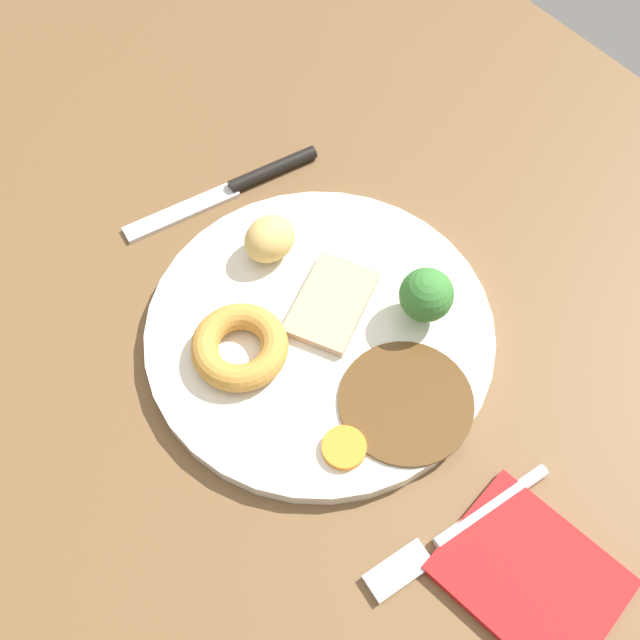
{
  "coord_description": "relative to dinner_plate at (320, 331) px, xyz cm",
  "views": [
    {
      "loc": [
        -21.78,
        17.66,
        52.47
      ],
      "look_at": [
        -0.03,
        1.09,
        6.0
      ],
      "focal_mm": 40.11,
      "sensor_mm": 36.0,
      "label": 1
    }
  ],
  "objects": [
    {
      "name": "meat_slice_main",
      "position": [
        0.97,
        -1.88,
        1.1
      ],
      "size": [
        8.27,
        9.37,
        0.8
      ],
      "primitive_type": "cube",
      "rotation": [
        0.0,
        0.0,
        2.08
      ],
      "color": "tan",
      "rests_on": "dinner_plate"
    },
    {
      "name": "dining_table",
      "position": [
        0.03,
        -1.09,
        -2.5
      ],
      "size": [
        120.0,
        84.0,
        3.6
      ],
      "primitive_type": "cube",
      "color": "brown",
      "rests_on": "ground"
    },
    {
      "name": "dinner_plate",
      "position": [
        0.0,
        0.0,
        0.0
      ],
      "size": [
        26.91,
        26.91,
        1.4
      ],
      "primitive_type": "cylinder",
      "color": "silver",
      "rests_on": "dining_table"
    },
    {
      "name": "gravy_pool",
      "position": [
        -8.81,
        -0.99,
        0.85
      ],
      "size": [
        9.82,
        9.82,
        0.3
      ],
      "primitive_type": "cylinder",
      "color": "#563819",
      "rests_on": "dinner_plate"
    },
    {
      "name": "folded_napkin",
      "position": [
        -22.72,
        0.1,
        -0.3
      ],
      "size": [
        12.35,
        10.72,
        0.8
      ],
      "primitive_type": "cube",
      "rotation": [
        0.0,
        0.0,
        0.17
      ],
      "color": "red",
      "rests_on": "dining_table"
    },
    {
      "name": "fork",
      "position": [
        -17.66,
        1.88,
        -0.31
      ],
      "size": [
        2.63,
        15.32,
        0.9
      ],
      "rotation": [
        0.0,
        0.0,
        1.49
      ],
      "color": "silver",
      "rests_on": "dining_table"
    },
    {
      "name": "yorkshire_pudding",
      "position": [
        1.77,
        6.12,
        1.72
      ],
      "size": [
        7.26,
        7.26,
        2.05
      ],
      "primitive_type": "torus",
      "color": "#C68938",
      "rests_on": "dinner_plate"
    },
    {
      "name": "roast_potato_left",
      "position": [
        8.05,
        -1.53,
        2.45
      ],
      "size": [
        4.28,
        4.85,
        3.5
      ],
      "primitive_type": "ellipsoid",
      "rotation": [
        0.0,
        0.0,
        4.86
      ],
      "color": "#D8B260",
      "rests_on": "dinner_plate"
    },
    {
      "name": "knife",
      "position": [
        16.29,
        -3.5,
        -0.25
      ],
      "size": [
        3.75,
        18.54,
        1.2
      ],
      "rotation": [
        0.0,
        0.0,
        1.45
      ],
      "color": "black",
      "rests_on": "dining_table"
    },
    {
      "name": "carrot_coin_front",
      "position": [
        -8.88,
        4.66,
        1.0
      ],
      "size": [
        3.14,
        3.14,
        0.6
      ],
      "primitive_type": "cylinder",
      "color": "orange",
      "rests_on": "dinner_plate"
    },
    {
      "name": "broccoli_floret",
      "position": [
        -3.88,
        -6.99,
        3.33
      ],
      "size": [
        4.11,
        4.11,
        4.79
      ],
      "color": "#8CB766",
      "rests_on": "dinner_plate"
    }
  ]
}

